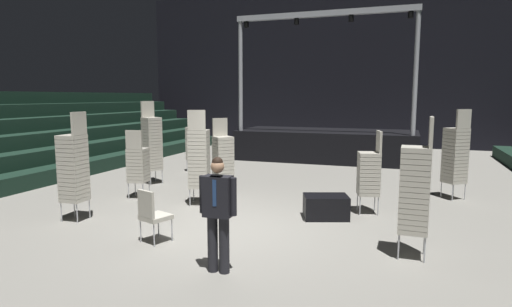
{
  "coord_description": "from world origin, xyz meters",
  "views": [
    {
      "loc": [
        2.99,
        -7.24,
        2.52
      ],
      "look_at": [
        0.21,
        0.6,
        1.4
      ],
      "focal_mm": 29.78,
      "sensor_mm": 36.0,
      "label": 1
    }
  ],
  "objects_px": {
    "chair_stack_mid_right": "(195,142)",
    "chair_stack_aisle_left": "(73,167)",
    "stage_riser": "(326,143)",
    "chair_stack_rear_centre": "(138,164)",
    "man_with_tie": "(218,208)",
    "loose_chair_near_man": "(152,213)",
    "chair_stack_front_left": "(369,172)",
    "equipment_road_case": "(326,207)",
    "chair_stack_mid_left": "(415,188)",
    "chair_stack_aisle_right": "(199,158)",
    "chair_stack_rear_left": "(223,156)",
    "chair_stack_rear_right": "(152,143)"
  },
  "relations": [
    {
      "from": "stage_riser",
      "to": "chair_stack_rear_centre",
      "type": "xyz_separation_m",
      "value": [
        -3.27,
        -8.05,
        0.19
      ]
    },
    {
      "from": "chair_stack_aisle_right",
      "to": "stage_riser",
      "type": "bearing_deg",
      "value": 64.79
    },
    {
      "from": "chair_stack_rear_left",
      "to": "chair_stack_aisle_right",
      "type": "distance_m",
      "value": 1.2
    },
    {
      "from": "man_with_tie",
      "to": "chair_stack_mid_left",
      "type": "distance_m",
      "value": 3.07
    },
    {
      "from": "man_with_tie",
      "to": "chair_stack_rear_right",
      "type": "relative_size",
      "value": 0.7
    },
    {
      "from": "man_with_tie",
      "to": "chair_stack_aisle_left",
      "type": "height_order",
      "value": "chair_stack_aisle_left"
    },
    {
      "from": "chair_stack_mid_left",
      "to": "chair_stack_rear_left",
      "type": "xyz_separation_m",
      "value": [
        -4.6,
        3.04,
        -0.13
      ]
    },
    {
      "from": "chair_stack_rear_centre",
      "to": "chair_stack_mid_left",
      "type": "bearing_deg",
      "value": -27.37
    },
    {
      "from": "chair_stack_aisle_left",
      "to": "chair_stack_front_left",
      "type": "bearing_deg",
      "value": -68.18
    },
    {
      "from": "equipment_road_case",
      "to": "loose_chair_near_man",
      "type": "xyz_separation_m",
      "value": [
        -2.55,
        -2.5,
        0.29
      ]
    },
    {
      "from": "chair_stack_front_left",
      "to": "chair_stack_mid_left",
      "type": "height_order",
      "value": "chair_stack_mid_left"
    },
    {
      "from": "chair_stack_front_left",
      "to": "chair_stack_aisle_right",
      "type": "distance_m",
      "value": 3.84
    },
    {
      "from": "chair_stack_front_left",
      "to": "chair_stack_aisle_left",
      "type": "distance_m",
      "value": 6.16
    },
    {
      "from": "stage_riser",
      "to": "loose_chair_near_man",
      "type": "bearing_deg",
      "value": -95.62
    },
    {
      "from": "chair_stack_mid_right",
      "to": "chair_stack_rear_left",
      "type": "height_order",
      "value": "same"
    },
    {
      "from": "chair_stack_rear_left",
      "to": "equipment_road_case",
      "type": "distance_m",
      "value": 3.31
    },
    {
      "from": "stage_riser",
      "to": "loose_chair_near_man",
      "type": "distance_m",
      "value": 10.86
    },
    {
      "from": "stage_riser",
      "to": "chair_stack_mid_left",
      "type": "xyz_separation_m",
      "value": [
        3.16,
        -10.0,
        0.44
      ]
    },
    {
      "from": "chair_stack_rear_right",
      "to": "loose_chair_near_man",
      "type": "distance_m",
      "value": 5.27
    },
    {
      "from": "chair_stack_mid_right",
      "to": "chair_stack_rear_right",
      "type": "relative_size",
      "value": 0.82
    },
    {
      "from": "chair_stack_mid_right",
      "to": "loose_chair_near_man",
      "type": "distance_m",
      "value": 7.14
    },
    {
      "from": "chair_stack_aisle_left",
      "to": "chair_stack_rear_right",
      "type": "bearing_deg",
      "value": 6.3
    },
    {
      "from": "chair_stack_mid_right",
      "to": "chair_stack_aisle_right",
      "type": "xyz_separation_m",
      "value": [
        2.2,
        -3.97,
        0.13
      ]
    },
    {
      "from": "chair_stack_front_left",
      "to": "equipment_road_case",
      "type": "bearing_deg",
      "value": 117.53
    },
    {
      "from": "chair_stack_mid_right",
      "to": "loose_chair_near_man",
      "type": "xyz_separation_m",
      "value": [
        2.65,
        -6.62,
        -0.45
      ]
    },
    {
      "from": "stage_riser",
      "to": "equipment_road_case",
      "type": "height_order",
      "value": "stage_riser"
    },
    {
      "from": "stage_riser",
      "to": "chair_stack_aisle_left",
      "type": "height_order",
      "value": "stage_riser"
    },
    {
      "from": "chair_stack_mid_right",
      "to": "chair_stack_rear_centre",
      "type": "xyz_separation_m",
      "value": [
        0.44,
        -3.87,
        -0.13
      ]
    },
    {
      "from": "chair_stack_rear_right",
      "to": "chair_stack_rear_centre",
      "type": "bearing_deg",
      "value": 49.23
    },
    {
      "from": "chair_stack_rear_centre",
      "to": "equipment_road_case",
      "type": "distance_m",
      "value": 4.8
    },
    {
      "from": "chair_stack_front_left",
      "to": "chair_stack_mid_left",
      "type": "bearing_deg",
      "value": -174.58
    },
    {
      "from": "man_with_tie",
      "to": "chair_stack_aisle_left",
      "type": "bearing_deg",
      "value": -21.05
    },
    {
      "from": "chair_stack_aisle_left",
      "to": "chair_stack_rear_centre",
      "type": "bearing_deg",
      "value": -4.2
    },
    {
      "from": "chair_stack_front_left",
      "to": "chair_stack_mid_right",
      "type": "relative_size",
      "value": 0.91
    },
    {
      "from": "man_with_tie",
      "to": "chair_stack_front_left",
      "type": "distance_m",
      "value": 4.34
    },
    {
      "from": "equipment_road_case",
      "to": "chair_stack_aisle_left",
      "type": "bearing_deg",
      "value": -158.96
    },
    {
      "from": "chair_stack_rear_right",
      "to": "loose_chair_near_man",
      "type": "relative_size",
      "value": 2.53
    },
    {
      "from": "man_with_tie",
      "to": "chair_stack_mid_right",
      "type": "height_order",
      "value": "chair_stack_mid_right"
    },
    {
      "from": "man_with_tie",
      "to": "loose_chair_near_man",
      "type": "xyz_separation_m",
      "value": [
        -1.59,
        0.75,
        -0.41
      ]
    },
    {
      "from": "stage_riser",
      "to": "equipment_road_case",
      "type": "bearing_deg",
      "value": -79.84
    },
    {
      "from": "chair_stack_mid_right",
      "to": "chair_stack_aisle_left",
      "type": "height_order",
      "value": "chair_stack_aisle_left"
    },
    {
      "from": "man_with_tie",
      "to": "chair_stack_aisle_right",
      "type": "distance_m",
      "value": 3.97
    },
    {
      "from": "man_with_tie",
      "to": "chair_stack_front_left",
      "type": "bearing_deg",
      "value": -114.99
    },
    {
      "from": "chair_stack_rear_right",
      "to": "loose_chair_near_man",
      "type": "height_order",
      "value": "chair_stack_rear_right"
    },
    {
      "from": "loose_chair_near_man",
      "to": "stage_riser",
      "type": "bearing_deg",
      "value": 104.67
    },
    {
      "from": "stage_riser",
      "to": "chair_stack_rear_left",
      "type": "distance_m",
      "value": 7.12
    },
    {
      "from": "stage_riser",
      "to": "chair_stack_mid_right",
      "type": "distance_m",
      "value": 5.6
    },
    {
      "from": "chair_stack_aisle_left",
      "to": "chair_stack_aisle_right",
      "type": "height_order",
      "value": "same"
    },
    {
      "from": "stage_riser",
      "to": "chair_stack_rear_left",
      "type": "height_order",
      "value": "stage_riser"
    },
    {
      "from": "chair_stack_mid_left",
      "to": "equipment_road_case",
      "type": "distance_m",
      "value": 2.53
    }
  ]
}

